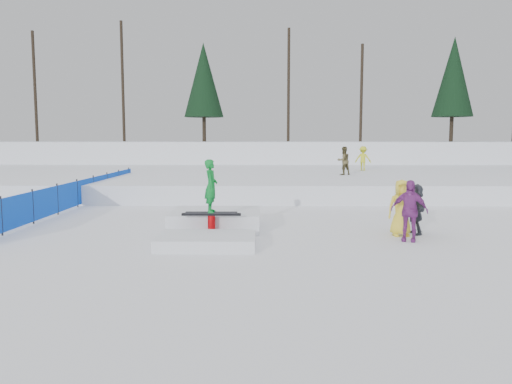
{
  "coord_description": "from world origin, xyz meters",
  "views": [
    {
      "loc": [
        0.64,
        -12.59,
        2.68
      ],
      "look_at": [
        0.5,
        2.0,
        1.1
      ],
      "focal_mm": 35.0,
      "sensor_mm": 36.0,
      "label": 1
    }
  ],
  "objects_px": {
    "safety_fence": "(77,193)",
    "walker_ygreen": "(363,158)",
    "jib_rail_feature": "(213,223)",
    "spectator_purple": "(409,211)",
    "spectator_dark": "(415,209)",
    "walker_olive": "(344,161)",
    "spectator_yellow": "(401,208)"
  },
  "relations": [
    {
      "from": "walker_ygreen",
      "to": "jib_rail_feature",
      "type": "relative_size",
      "value": 0.32
    },
    {
      "from": "safety_fence",
      "to": "walker_ygreen",
      "type": "xyz_separation_m",
      "value": [
        13.09,
        9.88,
        0.96
      ]
    },
    {
      "from": "safety_fence",
      "to": "spectator_dark",
      "type": "relative_size",
      "value": 11.3
    },
    {
      "from": "spectator_purple",
      "to": "spectator_yellow",
      "type": "height_order",
      "value": "spectator_purple"
    },
    {
      "from": "walker_olive",
      "to": "jib_rail_feature",
      "type": "height_order",
      "value": "walker_olive"
    },
    {
      "from": "walker_ygreen",
      "to": "jib_rail_feature",
      "type": "height_order",
      "value": "walker_ygreen"
    },
    {
      "from": "safety_fence",
      "to": "spectator_yellow",
      "type": "relative_size",
      "value": 10.29
    },
    {
      "from": "jib_rail_feature",
      "to": "spectator_dark",
      "type": "bearing_deg",
      "value": -0.58
    },
    {
      "from": "safety_fence",
      "to": "jib_rail_feature",
      "type": "distance_m",
      "value": 7.87
    },
    {
      "from": "spectator_yellow",
      "to": "spectator_dark",
      "type": "distance_m",
      "value": 0.53
    },
    {
      "from": "safety_fence",
      "to": "jib_rail_feature",
      "type": "height_order",
      "value": "jib_rail_feature"
    },
    {
      "from": "safety_fence",
      "to": "jib_rail_feature",
      "type": "xyz_separation_m",
      "value": [
        5.81,
        -5.31,
        -0.25
      ]
    },
    {
      "from": "spectator_purple",
      "to": "spectator_dark",
      "type": "height_order",
      "value": "spectator_purple"
    },
    {
      "from": "spectator_purple",
      "to": "jib_rail_feature",
      "type": "height_order",
      "value": "jib_rail_feature"
    },
    {
      "from": "safety_fence",
      "to": "spectator_purple",
      "type": "distance_m",
      "value": 12.69
    },
    {
      "from": "spectator_yellow",
      "to": "jib_rail_feature",
      "type": "distance_m",
      "value": 5.23
    },
    {
      "from": "walker_ygreen",
      "to": "spectator_purple",
      "type": "distance_m",
      "value": 16.36
    },
    {
      "from": "walker_olive",
      "to": "safety_fence",
      "type": "bearing_deg",
      "value": 6.34
    },
    {
      "from": "walker_ygreen",
      "to": "spectator_purple",
      "type": "relative_size",
      "value": 0.88
    },
    {
      "from": "safety_fence",
      "to": "spectator_yellow",
      "type": "bearing_deg",
      "value": -27.07
    },
    {
      "from": "spectator_purple",
      "to": "spectator_dark",
      "type": "xyz_separation_m",
      "value": [
        0.46,
        0.96,
        -0.09
      ]
    },
    {
      "from": "jib_rail_feature",
      "to": "safety_fence",
      "type": "bearing_deg",
      "value": 137.54
    },
    {
      "from": "spectator_dark",
      "to": "jib_rail_feature",
      "type": "distance_m",
      "value": 5.67
    },
    {
      "from": "walker_ygreen",
      "to": "safety_fence",
      "type": "bearing_deg",
      "value": 54.45
    },
    {
      "from": "safety_fence",
      "to": "spectator_dark",
      "type": "distance_m",
      "value": 12.65
    },
    {
      "from": "walker_ygreen",
      "to": "spectator_yellow",
      "type": "xyz_separation_m",
      "value": [
        -2.09,
        -15.5,
        -0.73
      ]
    },
    {
      "from": "spectator_yellow",
      "to": "spectator_dark",
      "type": "bearing_deg",
      "value": 27.5
    },
    {
      "from": "walker_olive",
      "to": "jib_rail_feature",
      "type": "xyz_separation_m",
      "value": [
        -5.59,
        -11.75,
        -1.22
      ]
    },
    {
      "from": "walker_olive",
      "to": "spectator_dark",
      "type": "distance_m",
      "value": 11.83
    },
    {
      "from": "walker_olive",
      "to": "jib_rail_feature",
      "type": "distance_m",
      "value": 13.07
    },
    {
      "from": "spectator_yellow",
      "to": "walker_ygreen",
      "type": "bearing_deg",
      "value": 80.96
    },
    {
      "from": "safety_fence",
      "to": "spectator_yellow",
      "type": "xyz_separation_m",
      "value": [
        11.0,
        -5.62,
        0.23
      ]
    }
  ]
}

